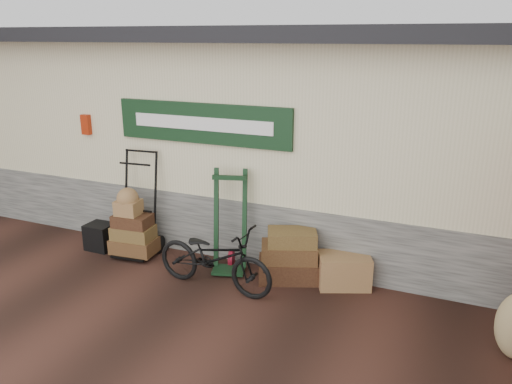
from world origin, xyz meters
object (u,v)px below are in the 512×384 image
green_barrow (230,221)px  suitcase_stack (289,254)px  porter_trolley (138,203)px  black_trunk (100,236)px  bicycle (214,254)px  wicker_hamper (344,271)px

green_barrow → suitcase_stack: (0.84, 0.04, -0.35)m
porter_trolley → black_trunk: size_ratio=3.92×
green_barrow → bicycle: 0.62m
green_barrow → bicycle: green_barrow is taller
porter_trolley → green_barrow: porter_trolley is taller
wicker_hamper → black_trunk: bearing=-175.4°
green_barrow → wicker_hamper: 1.63m
green_barrow → wicker_hamper: green_barrow is taller
porter_trolley → suitcase_stack: porter_trolley is taller
suitcase_stack → black_trunk: size_ratio=2.00×
black_trunk → bicycle: 2.22m
black_trunk → green_barrow: bearing=4.3°
porter_trolley → suitcase_stack: size_ratio=1.97×
green_barrow → suitcase_stack: size_ratio=1.78×
wicker_hamper → bicycle: (-1.49, -0.71, 0.26)m
porter_trolley → green_barrow: (1.48, 0.02, -0.07)m
black_trunk → wicker_hamper: bearing=4.6°
green_barrow → porter_trolley: bearing=164.6°
suitcase_stack → bicycle: size_ratio=0.48×
suitcase_stack → black_trunk: (-2.94, -0.20, -0.15)m
green_barrow → wicker_hamper: size_ratio=2.16×
black_trunk → bicycle: bicycle is taller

